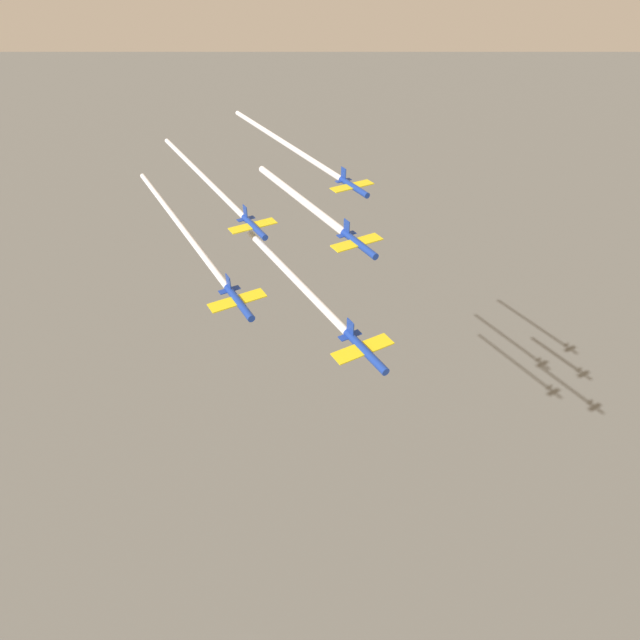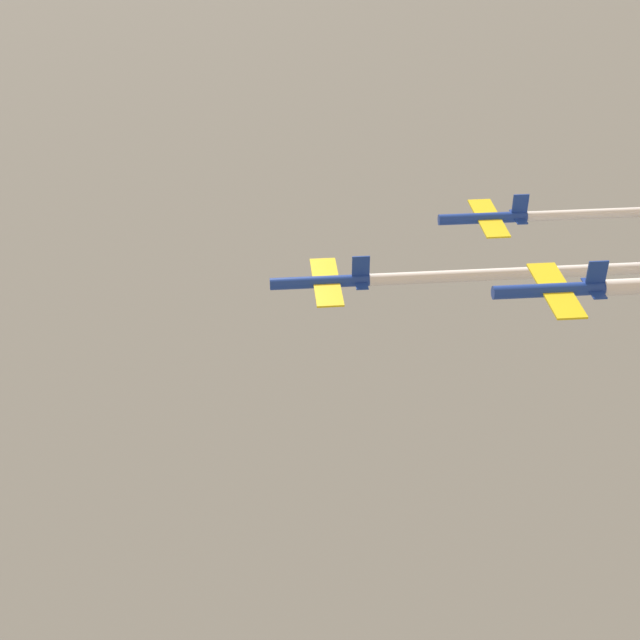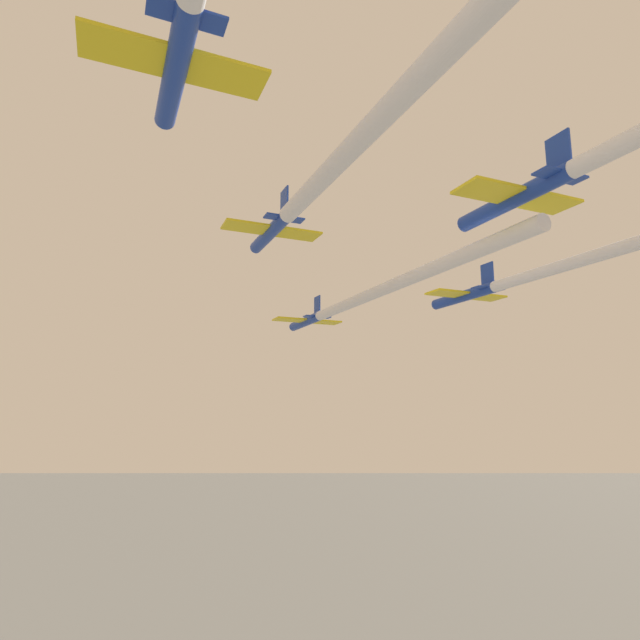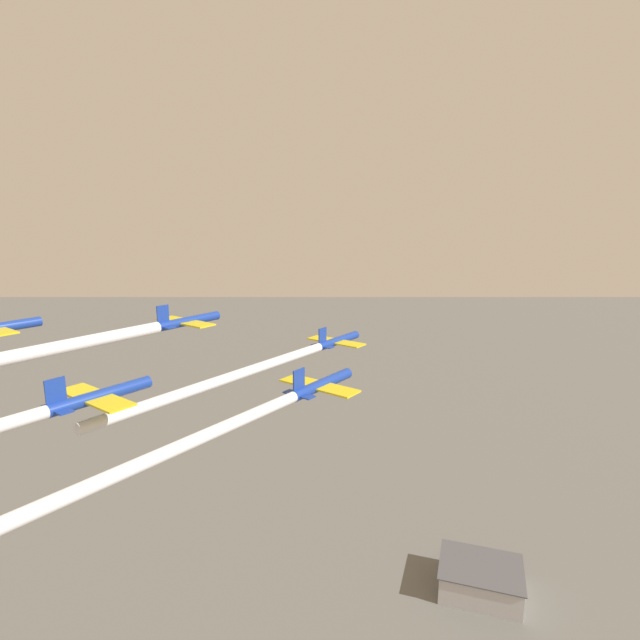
% 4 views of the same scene
% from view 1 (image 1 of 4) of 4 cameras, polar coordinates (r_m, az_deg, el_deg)
% --- Properties ---
extents(jet_0, '(8.54, 8.78, 2.96)m').
position_cam_1_polar(jet_0, '(63.26, 5.04, -3.37)').
color(jet_0, '#19389E').
extents(jet_1, '(8.54, 8.78, 2.96)m').
position_cam_1_polar(jet_1, '(77.00, 4.35, 8.78)').
color(jet_1, '#19389E').
extents(jet_2, '(8.54, 8.78, 2.96)m').
position_cam_1_polar(jet_2, '(71.31, -9.35, 2.16)').
color(jet_2, '#19389E').
extents(jet_3, '(8.54, 8.78, 2.96)m').
position_cam_1_polar(jet_3, '(94.40, 3.77, 15.01)').
color(jet_3, '#19389E').
extents(jet_4, '(8.54, 8.78, 2.96)m').
position_cam_1_polar(jet_4, '(87.17, -7.61, 10.60)').
color(jet_4, '#19389E').
extents(smoke_trail_0, '(11.54, 30.48, 1.09)m').
position_cam_1_polar(smoke_trail_0, '(77.11, -3.28, 5.10)').
color(smoke_trail_0, white).
extents(smoke_trail_1, '(11.45, 29.75, 1.30)m').
position_cam_1_polar(smoke_trail_1, '(92.13, -2.54, 13.87)').
color(smoke_trail_1, white).
extents(smoke_trail_2, '(17.24, 47.03, 1.00)m').
position_cam_1_polar(smoke_trail_2, '(95.46, -16.03, 10.82)').
color(smoke_trail_2, white).
extents(smoke_trail_3, '(17.84, 48.49, 1.11)m').
position_cam_1_polar(smoke_trail_3, '(118.62, -4.46, 19.74)').
color(smoke_trail_3, white).
extents(smoke_trail_4, '(16.68, 45.33, 1.04)m').
position_cam_1_polar(smoke_trail_4, '(111.45, -13.61, 16.03)').
color(smoke_trail_4, white).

